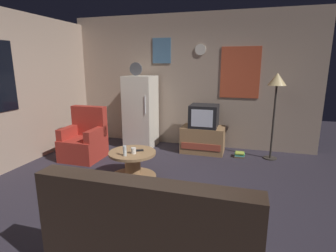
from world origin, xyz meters
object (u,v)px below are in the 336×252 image
(coffee_table, at_px, (133,165))
(mug_ceramic_white, at_px, (133,151))
(remote_control, at_px, (138,150))
(fridge, at_px, (141,112))
(book_stack, at_px, (240,155))
(armchair, at_px, (85,141))
(wine_glass, at_px, (125,151))
(crt_tv, at_px, (204,116))
(couch, at_px, (154,237))
(standing_lamp, at_px, (277,86))
(tv_stand, at_px, (203,139))

(coffee_table, xyz_separation_m, mug_ceramic_white, (0.06, -0.08, 0.26))
(remote_control, bearing_deg, mug_ceramic_white, -130.33)
(fridge, bearing_deg, book_stack, -3.90)
(fridge, height_order, armchair, fridge)
(wine_glass, bearing_deg, crt_tv, 64.20)
(crt_tv, height_order, book_stack, crt_tv)
(fridge, bearing_deg, couch, -66.16)
(wine_glass, relative_size, mug_ceramic_white, 1.67)
(standing_lamp, distance_m, couch, 3.59)
(tv_stand, bearing_deg, crt_tv, -7.81)
(tv_stand, xyz_separation_m, coffee_table, (-0.83, -1.59, -0.04))
(couch, bearing_deg, remote_control, 116.44)
(crt_tv, height_order, mug_ceramic_white, crt_tv)
(standing_lamp, height_order, coffee_table, standing_lamp)
(wine_glass, bearing_deg, remote_control, 66.80)
(wine_glass, bearing_deg, armchair, 146.53)
(crt_tv, height_order, armchair, crt_tv)
(wine_glass, xyz_separation_m, couch, (0.97, -1.48, -0.20))
(fridge, distance_m, book_stack, 2.20)
(coffee_table, relative_size, remote_control, 4.80)
(coffee_table, height_order, couch, couch)
(crt_tv, height_order, wine_glass, crt_tv)
(remote_control, height_order, couch, couch)
(tv_stand, bearing_deg, remote_control, -116.00)
(coffee_table, height_order, book_stack, coffee_table)
(fridge, height_order, wine_glass, fridge)
(wine_glass, height_order, book_stack, wine_glass)
(crt_tv, relative_size, coffee_table, 0.75)
(wine_glass, height_order, mug_ceramic_white, wine_glass)
(coffee_table, height_order, wine_glass, wine_glass)
(armchair, bearing_deg, wine_glass, -33.47)
(tv_stand, relative_size, couch, 0.49)
(coffee_table, distance_m, book_stack, 2.16)
(fridge, height_order, standing_lamp, fridge)
(wine_glass, height_order, armchair, armchair)
(standing_lamp, distance_m, armchair, 3.64)
(fridge, height_order, remote_control, fridge)
(standing_lamp, xyz_separation_m, armchair, (-3.36, -0.95, -1.02))
(tv_stand, xyz_separation_m, remote_control, (-0.75, -1.54, 0.19))
(fridge, xyz_separation_m, mug_ceramic_white, (0.57, -1.69, -0.27))
(fridge, xyz_separation_m, wine_glass, (0.49, -1.82, -0.24))
(remote_control, bearing_deg, wine_glass, -142.47)
(tv_stand, distance_m, mug_ceramic_white, 1.85)
(crt_tv, distance_m, couch, 3.30)
(book_stack, bearing_deg, fridge, 176.10)
(fridge, xyz_separation_m, crt_tv, (1.35, -0.03, -0.01))
(fridge, distance_m, couch, 3.63)
(couch, bearing_deg, fridge, 113.84)
(coffee_table, xyz_separation_m, couch, (0.94, -1.68, 0.10))
(mug_ceramic_white, bearing_deg, coffee_table, 125.91)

